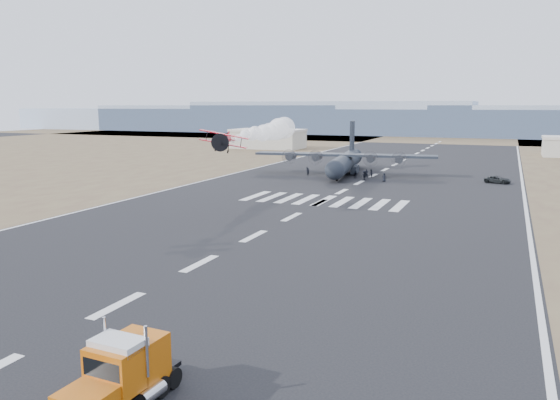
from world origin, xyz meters
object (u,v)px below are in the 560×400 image
Objects in this scene: support_vehicle at (498,180)px; crew_b at (307,171)px; crew_g at (308,172)px; crew_h at (371,173)px; hangar_left at (268,139)px; crew_f at (355,174)px; crew_c at (364,175)px; crew_e at (384,177)px; crew_d at (365,176)px; crew_a at (367,173)px; semi_truck at (121,374)px; transport_aircraft at (345,161)px; aerobatic_biplane at (223,140)px.

crew_b reaches higher than support_vehicle.
crew_h is (13.37, 1.64, 0.09)m from crew_g.
hangar_left is 4.98× the size of support_vehicle.
crew_f is (11.38, -1.89, 0.01)m from crew_b.
crew_c is 4.40m from crew_e.
crew_c is 1.06× the size of crew_d.
crew_a reaches higher than crew_f.
hangar_left reaches higher than semi_truck.
crew_b is at bearing -157.87° from crew_f.
crew_e is at bearing -48.07° from transport_aircraft.
crew_g is (-10.62, 0.63, -0.03)m from crew_f.
crew_a is 1.02× the size of crew_d.
crew_c is 3.12m from crew_f.
support_vehicle is 3.15× the size of crew_g.
aerobatic_biplane is at bearing -97.07° from crew_a.
crew_f is 0.93× the size of crew_h.
support_vehicle is 38.22m from crew_g.
transport_aircraft is at bearing 118.96° from crew_b.
crew_c reaches higher than crew_b.
crew_d reaches higher than crew_h.
support_vehicle is at bearing 7.82° from crew_a.
crew_g is (38.90, -65.95, -2.63)m from hangar_left.
crew_f reaches higher than crew_b.
semi_truck is 87.97m from crew_d.
crew_a is 3.66m from crew_c.
aerobatic_biplane reaches higher than support_vehicle.
support_vehicle is (31.42, -2.58, -2.23)m from transport_aircraft.
crew_a is 1.04× the size of crew_h.
crew_c is 1.08× the size of crew_h.
crew_d is 1.02× the size of crew_h.
crew_c is (6.26, -8.01, -1.98)m from transport_aircraft.
aerobatic_biplane is (-18.81, 45.49, 8.48)m from semi_truck.
semi_truck is 97.00m from transport_aircraft.
crew_e is (13.46, 41.28, -9.43)m from aerobatic_biplane.
aerobatic_biplane reaches higher than crew_h.
crew_h is (52.28, -64.31, -2.54)m from hangar_left.
aerobatic_biplane is at bearing -14.14° from crew_h.
crew_c is 13.24m from crew_g.
aerobatic_biplane reaches higher than crew_a.
aerobatic_biplane is 47.31m from crew_b.
crew_c is 0.32m from crew_d.
crew_d is 1.13× the size of crew_g.
crew_b is at bearing -159.41° from transport_aircraft.
crew_g is at bearing 106.46° from semi_truck.
crew_d is at bearing -59.56° from transport_aircraft.
crew_d reaches higher than support_vehicle.
support_vehicle is (77.02, -63.20, -2.72)m from hangar_left.
support_vehicle is 2.74× the size of crew_a.
hangar_left reaches higher than support_vehicle.
crew_g is (-38.12, -2.74, 0.10)m from support_vehicle.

